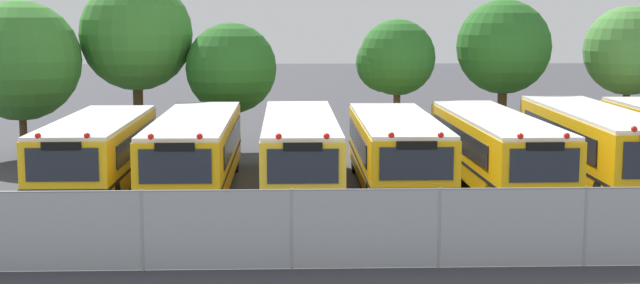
{
  "coord_description": "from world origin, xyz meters",
  "views": [
    {
      "loc": [
        -3.62,
        -29.96,
        5.76
      ],
      "look_at": [
        -2.55,
        0.0,
        1.6
      ],
      "focal_mm": 51.41,
      "sensor_mm": 36.0,
      "label": 1
    }
  ],
  "objects_px": {
    "school_bus_4": "(494,148)",
    "tree_3": "(394,59)",
    "school_bus_1": "(195,150)",
    "tree_0": "(17,61)",
    "school_bus_5": "(594,145)",
    "school_bus_0": "(98,152)",
    "tree_2": "(228,67)",
    "school_bus_3": "(396,149)",
    "tree_5": "(631,50)",
    "school_bus_2": "(300,149)",
    "tree_1": "(137,33)",
    "tree_4": "(503,47)"
  },
  "relations": [
    {
      "from": "tree_2",
      "to": "tree_5",
      "type": "height_order",
      "value": "tree_5"
    },
    {
      "from": "tree_0",
      "to": "tree_5",
      "type": "height_order",
      "value": "tree_0"
    },
    {
      "from": "school_bus_1",
      "to": "tree_5",
      "type": "bearing_deg",
      "value": -154.16
    },
    {
      "from": "school_bus_0",
      "to": "tree_5",
      "type": "bearing_deg",
      "value": -157.02
    },
    {
      "from": "tree_1",
      "to": "tree_4",
      "type": "bearing_deg",
      "value": -0.75
    },
    {
      "from": "tree_2",
      "to": "school_bus_3",
      "type": "bearing_deg",
      "value": -54.6
    },
    {
      "from": "school_bus_2",
      "to": "tree_1",
      "type": "height_order",
      "value": "tree_1"
    },
    {
      "from": "tree_4",
      "to": "tree_5",
      "type": "xyz_separation_m",
      "value": [
        5.35,
        -0.52,
        -0.13
      ]
    },
    {
      "from": "tree_3",
      "to": "school_bus_2",
      "type": "bearing_deg",
      "value": -115.48
    },
    {
      "from": "school_bus_1",
      "to": "tree_0",
      "type": "xyz_separation_m",
      "value": [
        -7.79,
        7.17,
        2.59
      ]
    },
    {
      "from": "school_bus_2",
      "to": "tree_0",
      "type": "xyz_separation_m",
      "value": [
        -11.23,
        7.17,
        2.59
      ]
    },
    {
      "from": "school_bus_0",
      "to": "school_bus_5",
      "type": "distance_m",
      "value": 16.5
    },
    {
      "from": "school_bus_0",
      "to": "tree_1",
      "type": "distance_m",
      "value": 10.09
    },
    {
      "from": "school_bus_2",
      "to": "school_bus_0",
      "type": "bearing_deg",
      "value": 1.62
    },
    {
      "from": "school_bus_1",
      "to": "school_bus_2",
      "type": "distance_m",
      "value": 3.44
    },
    {
      "from": "school_bus_2",
      "to": "school_bus_5",
      "type": "xyz_separation_m",
      "value": [
        9.9,
        0.12,
        0.08
      ]
    },
    {
      "from": "school_bus_1",
      "to": "school_bus_3",
      "type": "distance_m",
      "value": 6.65
    },
    {
      "from": "school_bus_4",
      "to": "tree_5",
      "type": "bearing_deg",
      "value": -133.56
    },
    {
      "from": "tree_2",
      "to": "school_bus_5",
      "type": "bearing_deg",
      "value": -33.58
    },
    {
      "from": "tree_3",
      "to": "school_bus_4",
      "type": "bearing_deg",
      "value": -73.65
    },
    {
      "from": "tree_4",
      "to": "tree_2",
      "type": "bearing_deg",
      "value": -178.04
    },
    {
      "from": "school_bus_3",
      "to": "school_bus_5",
      "type": "bearing_deg",
      "value": -178.96
    },
    {
      "from": "school_bus_1",
      "to": "tree_2",
      "type": "distance_m",
      "value": 8.91
    },
    {
      "from": "school_bus_0",
      "to": "school_bus_4",
      "type": "bearing_deg",
      "value": -178.06
    },
    {
      "from": "school_bus_5",
      "to": "tree_3",
      "type": "relative_size",
      "value": 2.06
    },
    {
      "from": "school_bus_5",
      "to": "tree_2",
      "type": "distance_m",
      "value": 15.48
    },
    {
      "from": "school_bus_0",
      "to": "school_bus_1",
      "type": "distance_m",
      "value": 3.16
    },
    {
      "from": "school_bus_4",
      "to": "school_bus_2",
      "type": "bearing_deg",
      "value": 0.61
    },
    {
      "from": "school_bus_1",
      "to": "tree_5",
      "type": "relative_size",
      "value": 1.78
    },
    {
      "from": "school_bus_2",
      "to": "school_bus_3",
      "type": "bearing_deg",
      "value": -179.23
    },
    {
      "from": "school_bus_0",
      "to": "tree_1",
      "type": "relative_size",
      "value": 1.3
    },
    {
      "from": "tree_1",
      "to": "tree_2",
      "type": "bearing_deg",
      "value": -8.9
    },
    {
      "from": "school_bus_1",
      "to": "tree_3",
      "type": "bearing_deg",
      "value": -131.18
    },
    {
      "from": "school_bus_2",
      "to": "tree_0",
      "type": "bearing_deg",
      "value": -32.63
    },
    {
      "from": "school_bus_0",
      "to": "school_bus_5",
      "type": "relative_size",
      "value": 0.82
    },
    {
      "from": "tree_0",
      "to": "tree_5",
      "type": "xyz_separation_m",
      "value": [
        25.4,
        1.32,
        0.33
      ]
    },
    {
      "from": "school_bus_2",
      "to": "tree_1",
      "type": "relative_size",
      "value": 1.53
    },
    {
      "from": "school_bus_2",
      "to": "tree_5",
      "type": "bearing_deg",
      "value": -149.18
    },
    {
      "from": "school_bus_4",
      "to": "tree_3",
      "type": "xyz_separation_m",
      "value": [
        -2.46,
        8.38,
        2.57
      ]
    },
    {
      "from": "tree_0",
      "to": "tree_3",
      "type": "distance_m",
      "value": 15.37
    },
    {
      "from": "school_bus_5",
      "to": "tree_0",
      "type": "bearing_deg",
      "value": -17.22
    },
    {
      "from": "school_bus_0",
      "to": "school_bus_4",
      "type": "height_order",
      "value": "school_bus_4"
    },
    {
      "from": "tree_0",
      "to": "tree_3",
      "type": "bearing_deg",
      "value": 5.18
    },
    {
      "from": "tree_0",
      "to": "tree_4",
      "type": "height_order",
      "value": "tree_4"
    },
    {
      "from": "tree_0",
      "to": "tree_5",
      "type": "relative_size",
      "value": 1.04
    },
    {
      "from": "tree_2",
      "to": "school_bus_1",
      "type": "bearing_deg",
      "value": -93.82
    },
    {
      "from": "school_bus_1",
      "to": "tree_5",
      "type": "xyz_separation_m",
      "value": [
        17.61,
        8.49,
        2.92
      ]
    },
    {
      "from": "school_bus_3",
      "to": "tree_4",
      "type": "height_order",
      "value": "tree_4"
    },
    {
      "from": "school_bus_3",
      "to": "school_bus_1",
      "type": "bearing_deg",
      "value": 0.84
    },
    {
      "from": "school_bus_0",
      "to": "tree_3",
      "type": "relative_size",
      "value": 1.69
    }
  ]
}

